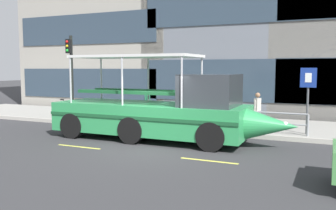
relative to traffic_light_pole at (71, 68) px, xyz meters
name	(u,v)px	position (x,y,z in m)	size (l,w,h in m)	color
ground_plane	(152,147)	(6.71, -3.98, -2.75)	(120.00, 120.00, 0.00)	#333335
sidewalk	(204,123)	(6.71, 1.62, -2.66)	(32.00, 4.80, 0.18)	#99968E
curb_edge	(185,131)	(6.71, -0.87, -2.66)	(32.00, 0.18, 0.18)	#B2ADA3
lane_centreline	(139,153)	(6.71, -4.99, -2.75)	(25.80, 0.12, 0.01)	#DBD64C
curb_guardrail	(177,114)	(6.19, -0.53, -1.99)	(10.92, 0.09, 0.87)	gray
traffic_light_pole	(71,68)	(0.00, 0.00, 0.00)	(0.24, 0.46, 4.26)	black
parking_sign	(308,89)	(11.54, -0.11, -0.80)	(0.60, 0.12, 2.60)	#4C4F54
leaned_bicycle	(66,110)	(-0.43, 0.01, -2.20)	(1.74, 0.46, 0.96)	black
duck_tour_boat	(163,112)	(6.50, -2.69, -1.67)	(9.52, 2.48, 3.27)	#2D9351
pedestrian_near_bow	(257,107)	(9.53, 0.35, -1.63)	(0.28, 0.42, 1.56)	#47423D
pedestrian_mid_left	(198,101)	(6.62, 1.05, -1.54)	(0.44, 0.32, 1.72)	black
pedestrian_mid_right	(147,102)	(4.13, 0.62, -1.66)	(0.21, 0.44, 1.51)	#47423D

